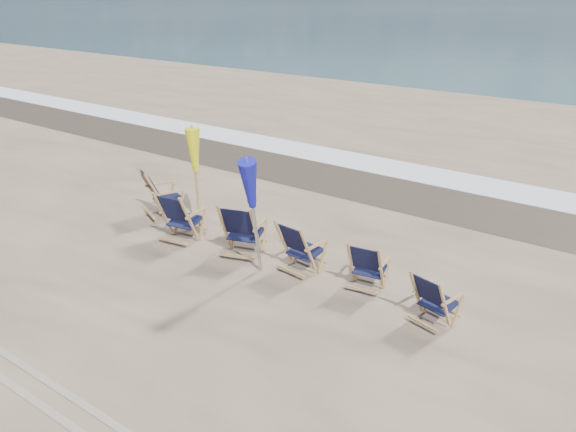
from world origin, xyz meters
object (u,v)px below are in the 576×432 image
umbrella_blue (254,183)px  umbrella_yellow (195,156)px  beach_chair_0 (158,198)px  beach_chair_3 (308,253)px  beach_chair_4 (381,271)px  beach_chair_2 (256,233)px  beach_chair_5 (444,307)px  beach_chair_1 (189,221)px

umbrella_blue → umbrella_yellow: bearing=155.9°
beach_chair_0 → beach_chair_3: beach_chair_0 is taller
beach_chair_3 → umbrella_yellow: bearing=-3.8°
beach_chair_0 → beach_chair_4: 5.06m
beach_chair_4 → umbrella_blue: 2.43m
beach_chair_2 → beach_chair_5: beach_chair_2 is taller
beach_chair_3 → beach_chair_4: beach_chair_3 is taller
beach_chair_0 → beach_chair_1: beach_chair_0 is taller
beach_chair_1 → beach_chair_4: beach_chair_1 is taller
beach_chair_4 → umbrella_yellow: 4.40m
beach_chair_2 → beach_chair_1: bearing=-6.8°
beach_chair_5 → beach_chair_4: bearing=-5.9°
beach_chair_3 → beach_chair_5: beach_chair_3 is taller
beach_chair_4 → beach_chair_1: bearing=-1.2°
beach_chair_1 → beach_chair_2: (1.39, 0.26, 0.01)m
beach_chair_0 → beach_chair_5: beach_chair_0 is taller
beach_chair_2 → umbrella_yellow: 2.19m
beach_chair_4 → umbrella_blue: bearing=11.3°
beach_chair_2 → beach_chair_4: bearing=167.3°
beach_chair_4 → beach_chair_5: beach_chair_4 is taller
beach_chair_5 → beach_chair_1: bearing=14.5°
umbrella_yellow → beach_chair_4: bearing=-4.5°
beach_chair_1 → beach_chair_3: 2.52m
beach_chair_3 → beach_chair_5: (2.43, -0.22, -0.05)m
beach_chair_0 → umbrella_yellow: (0.81, 0.32, 0.95)m
beach_chair_0 → beach_chair_2: bearing=-159.7°
beach_chair_0 → umbrella_blue: size_ratio=0.50×
beach_chair_2 → umbrella_yellow: size_ratio=0.54×
umbrella_yellow → beach_chair_2: bearing=-15.6°
beach_chair_3 → beach_chair_4: 1.25m
beach_chair_1 → beach_chair_2: beach_chair_2 is taller
beach_chair_0 → umbrella_blue: bearing=-168.1°
beach_chair_4 → beach_chair_5: 1.29m
umbrella_blue → beach_chair_3: bearing=32.3°
beach_chair_1 → beach_chair_2: bearing=-178.4°
beach_chair_2 → beach_chair_0: bearing=-21.8°
beach_chair_0 → umbrella_blue: umbrella_blue is taller
beach_chair_2 → umbrella_yellow: umbrella_yellow is taller
beach_chair_4 → beach_chair_0: bearing=-8.2°
umbrella_blue → beach_chair_4: bearing=19.4°
beach_chair_1 → umbrella_blue: 2.14m
beach_chair_2 → beach_chair_5: 3.57m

